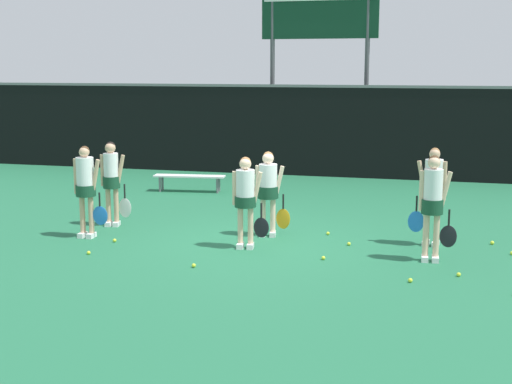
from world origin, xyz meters
name	(u,v)px	position (x,y,z in m)	size (l,w,h in m)	color
ground_plane	(256,242)	(0.00, 0.00, 0.00)	(140.00, 140.00, 0.00)	#216642
fence_windscreen	(328,131)	(0.00, 8.14, 1.35)	(60.00, 0.08, 2.67)	black
scoreboard	(319,32)	(-0.54, 9.49, 4.23)	(3.57, 0.15, 5.42)	#515156
bench_courtside	(189,177)	(-3.04, 4.72, 0.37)	(1.87, 0.58, 0.43)	silver
player_0	(86,184)	(-3.19, -0.47, 1.03)	(0.67, 0.38, 1.74)	tan
player_1	(246,195)	(-0.07, -0.48, 0.97)	(0.66, 0.38, 1.64)	beige
player_2	(433,199)	(3.15, -0.51, 1.05)	(0.64, 0.36, 1.78)	beige
player_3	(112,177)	(-3.17, 0.56, 1.01)	(0.61, 0.34, 1.72)	tan
player_4	(268,186)	(0.10, 0.51, 0.96)	(0.66, 0.40, 1.62)	beige
player_5	(433,189)	(3.12, 0.57, 1.05)	(0.65, 0.37, 1.78)	tan
tennis_ball_0	(115,240)	(-2.53, -0.70, 0.03)	(0.07, 0.07, 0.07)	#CCE033
tennis_ball_1	(459,274)	(3.59, -1.32, 0.03)	(0.07, 0.07, 0.07)	#CCE033
tennis_ball_2	(323,258)	(1.41, -0.91, 0.03)	(0.07, 0.07, 0.07)	#CCE033
tennis_ball_3	(281,225)	(0.16, 1.35, 0.03)	(0.07, 0.07, 0.07)	#CCE033
tennis_ball_4	(328,233)	(1.19, 0.88, 0.03)	(0.06, 0.06, 0.06)	#CCE033
tennis_ball_5	(512,253)	(4.50, 0.24, 0.03)	(0.07, 0.07, 0.07)	#CCE033
tennis_ball_6	(349,244)	(1.69, 0.17, 0.03)	(0.06, 0.06, 0.06)	#CCE033
tennis_ball_7	(89,253)	(-2.57, -1.61, 0.03)	(0.06, 0.06, 0.06)	#CCE033
tennis_ball_9	(492,243)	(4.21, 0.91, 0.04)	(0.07, 0.07, 0.07)	#CCE033
tennis_ball_10	(194,265)	(-0.54, -1.90, 0.03)	(0.07, 0.07, 0.07)	#CCE033
tennis_ball_11	(410,280)	(2.88, -1.82, 0.03)	(0.07, 0.07, 0.07)	#CCE033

